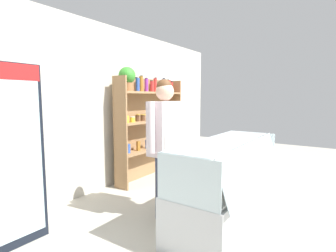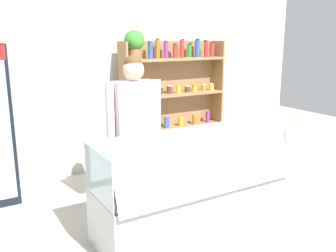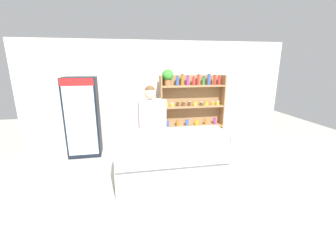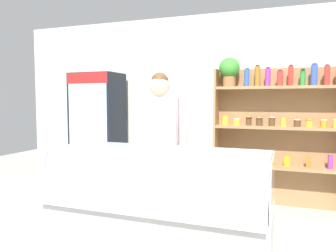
{
  "view_description": "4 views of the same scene",
  "coord_description": "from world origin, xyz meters",
  "px_view_note": "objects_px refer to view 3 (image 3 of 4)",
  "views": [
    {
      "loc": [
        -3.06,
        -1.19,
        1.52
      ],
      "look_at": [
        -0.34,
        0.64,
        1.16
      ],
      "focal_mm": 28.0,
      "sensor_mm": 36.0,
      "label": 1
    },
    {
      "loc": [
        -2.11,
        -2.94,
        1.94
      ],
      "look_at": [
        -0.14,
        0.37,
        1.01
      ],
      "focal_mm": 40.0,
      "sensor_mm": 36.0,
      "label": 2
    },
    {
      "loc": [
        -0.88,
        -3.67,
        2.15
      ],
      "look_at": [
        -0.05,
        0.59,
        0.94
      ],
      "focal_mm": 24.0,
      "sensor_mm": 36.0,
      "label": 3
    },
    {
      "loc": [
        0.94,
        -2.71,
        1.44
      ],
      "look_at": [
        -0.28,
        0.6,
        1.16
      ],
      "focal_mm": 35.0,
      "sensor_mm": 36.0,
      "label": 4
    }
  ],
  "objects_px": {
    "drinks_fridge": "(83,117)",
    "deli_display_case": "(171,169)",
    "shelving_unit": "(189,104)",
    "shop_clerk": "(151,121)"
  },
  "relations": [
    {
      "from": "drinks_fridge",
      "to": "shelving_unit",
      "type": "bearing_deg",
      "value": 2.53
    },
    {
      "from": "shelving_unit",
      "to": "deli_display_case",
      "type": "height_order",
      "value": "shelving_unit"
    },
    {
      "from": "drinks_fridge",
      "to": "shop_clerk",
      "type": "bearing_deg",
      "value": -36.25
    },
    {
      "from": "drinks_fridge",
      "to": "deli_display_case",
      "type": "xyz_separation_m",
      "value": [
        1.74,
        -1.81,
        -0.61
      ]
    },
    {
      "from": "deli_display_case",
      "to": "drinks_fridge",
      "type": "bearing_deg",
      "value": 133.92
    },
    {
      "from": "drinks_fridge",
      "to": "deli_display_case",
      "type": "height_order",
      "value": "drinks_fridge"
    },
    {
      "from": "shelving_unit",
      "to": "shop_clerk",
      "type": "distance_m",
      "value": 1.65
    },
    {
      "from": "drinks_fridge",
      "to": "shelving_unit",
      "type": "height_order",
      "value": "shelving_unit"
    },
    {
      "from": "deli_display_case",
      "to": "shelving_unit",
      "type": "bearing_deg",
      "value": 65.68
    },
    {
      "from": "deli_display_case",
      "to": "shop_clerk",
      "type": "relative_size",
      "value": 1.12
    }
  ]
}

